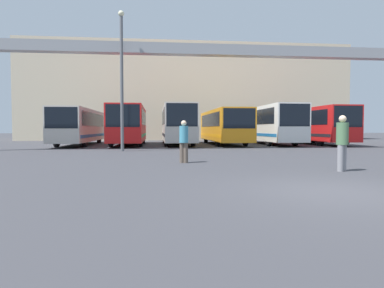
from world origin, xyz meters
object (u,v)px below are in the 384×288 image
Objects in this scene: pedestrian_far_center at (184,140)px; bus_slot_3 at (224,125)px; bus_slot_1 at (129,123)px; lamp_post at (122,76)px; bus_slot_4 at (269,123)px; bus_slot_0 at (80,125)px; pedestrian_near_center at (342,142)px; bus_slot_5 at (317,124)px; bus_slot_2 at (177,123)px.

bus_slot_3 is at bearing 95.48° from pedestrian_far_center.
lamp_post reaches higher than bus_slot_1.
bus_slot_4 reaches higher than pedestrian_far_center.
bus_slot_0 is 10.09m from lamp_post.
pedestrian_near_center is (8.43, -19.04, -0.88)m from bus_slot_1.
bus_slot_5 is at bearing -145.84° from pedestrian_near_center.
pedestrian_near_center is (-8.28, -18.79, -0.88)m from bus_slot_5.
bus_slot_3 reaches higher than pedestrian_far_center.
bus_slot_1 is (4.18, -0.52, 0.12)m from bus_slot_0.
bus_slot_1 is 16.71m from bus_slot_5.
bus_slot_2 is 5.95× the size of pedestrian_near_center.
bus_slot_3 is (12.53, -0.05, -0.00)m from bus_slot_0.
bus_slot_5 is at bearing 71.74° from pedestrian_far_center.
pedestrian_far_center is (-4.97, 3.29, -0.06)m from pedestrian_near_center.
bus_slot_5 is 20.55m from pedestrian_near_center.
pedestrian_near_center is 1.06× the size of pedestrian_far_center.
bus_slot_2 is 15.94m from pedestrian_far_center.
bus_slot_5 is (4.18, -0.68, -0.07)m from bus_slot_4.
bus_slot_5 is 5.85× the size of pedestrian_far_center.
bus_slot_0 is at bearing 177.88° from bus_slot_5.
bus_slot_2 is at bearing -2.60° from bus_slot_0.
bus_slot_1 is 8.37m from bus_slot_3.
bus_slot_3 is at bearing 46.40° from lamp_post.
lamp_post is at bearing -88.39° from bus_slot_1.
bus_slot_2 is at bearing -175.51° from bus_slot_3.
pedestrian_far_center is at bearing -77.61° from bus_slot_1.
bus_slot_4 is (12.53, 0.43, 0.07)m from bus_slot_1.
bus_slot_5 is at bearing 25.35° from lamp_post.
bus_slot_2 reaches higher than bus_slot_5.
bus_slot_0 is at bearing 137.40° from pedestrian_far_center.
bus_slot_1 is 0.92× the size of bus_slot_3.
bus_slot_3 is 8.39m from bus_slot_5.
bus_slot_2 is 19.67m from pedestrian_near_center.
pedestrian_near_center is at bearing -66.12° from bus_slot_1.
bus_slot_5 is 1.18× the size of lamp_post.
bus_slot_4 is 1.33× the size of lamp_post.
bus_slot_4 is 19.91m from pedestrian_near_center.
bus_slot_2 is 1.08× the size of bus_slot_5.
bus_slot_3 is 6.68× the size of pedestrian_far_center.
bus_slot_3 is 1.01× the size of bus_slot_4.
bus_slot_1 reaches higher than pedestrian_far_center.
bus_slot_1 is at bearing -178.01° from bus_slot_2.
bus_slot_4 reaches higher than bus_slot_2.
pedestrian_far_center is 0.20× the size of lamp_post.
pedestrian_near_center is (-4.10, -19.46, -0.95)m from bus_slot_4.
bus_slot_5 is 18.45m from lamp_post.
bus_slot_2 is at bearing -109.56° from pedestrian_near_center.
bus_slot_1 is 1.05× the size of bus_slot_5.
bus_slot_2 is 8.36m from bus_slot_4.
bus_slot_0 is 1.10× the size of bus_slot_1.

